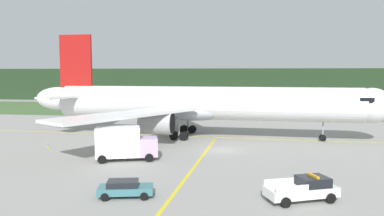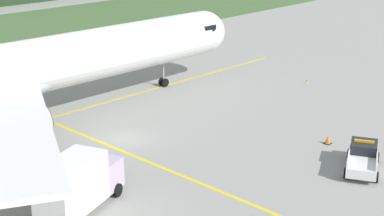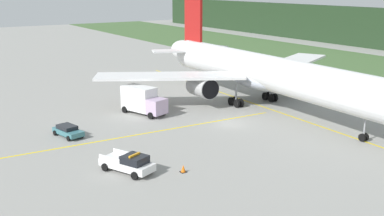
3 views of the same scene
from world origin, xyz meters
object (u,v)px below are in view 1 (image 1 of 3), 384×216
at_px(ops_pickup_truck, 304,189).
at_px(catering_truck, 124,143).
at_px(airliner, 199,104).
at_px(apron_cone, 330,181).
at_px(staff_car, 125,188).

xyz_separation_m(ops_pickup_truck, catering_truck, (-17.68, 10.31, 1.01)).
bearing_deg(ops_pickup_truck, airliner, 113.93).
xyz_separation_m(airliner, apron_cone, (14.48, -22.24, -4.57)).
xyz_separation_m(airliner, catering_truck, (-5.90, -16.23, -3.01)).
relative_size(staff_car, apron_cone, 6.20).
bearing_deg(apron_cone, catering_truck, 163.56).
distance_m(airliner, catering_truck, 17.53).
distance_m(staff_car, apron_cone, 17.18).
height_order(airliner, staff_car, airliner).
relative_size(airliner, staff_car, 11.88).
xyz_separation_m(staff_car, apron_cone, (16.22, 5.66, -0.35)).
xyz_separation_m(airliner, ops_pickup_truck, (11.77, -26.53, -4.02)).
bearing_deg(airliner, catering_truck, -110.00).
xyz_separation_m(ops_pickup_truck, apron_cone, (2.70, 4.29, -0.55)).
bearing_deg(ops_pickup_truck, catering_truck, 149.76).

